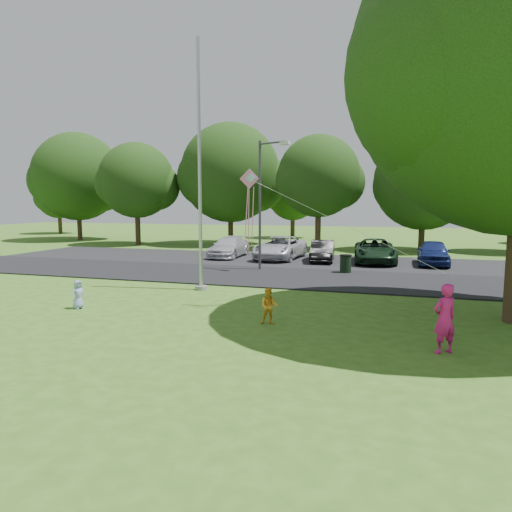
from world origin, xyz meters
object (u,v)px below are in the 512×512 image
(woman, at_px, (445,319))
(kite, at_px, (252,192))
(trash_can, at_px, (346,264))
(flagpole, at_px, (200,188))
(child_yellow, at_px, (269,306))
(child_blue, at_px, (78,294))
(street_lamp, at_px, (264,193))

(woman, distance_m, kite, 7.27)
(woman, xyz_separation_m, kite, (-5.76, 3.20, 3.07))
(trash_can, distance_m, woman, 12.42)
(flagpole, xyz_separation_m, woman, (8.77, -5.75, -3.33))
(child_yellow, relative_size, kite, 0.17)
(trash_can, bearing_deg, child_blue, -126.68)
(flagpole, height_order, kite, flagpole)
(trash_can, bearing_deg, flagpole, -130.46)
(street_lamp, xyz_separation_m, kite, (2.01, -8.45, -0.16))
(flagpole, height_order, child_blue, flagpole)
(flagpole, distance_m, street_lamp, 5.99)
(woman, bearing_deg, child_yellow, -51.12)
(child_blue, bearing_deg, child_yellow, -70.32)
(woman, height_order, child_yellow, woman)
(child_yellow, height_order, kite, kite)
(street_lamp, bearing_deg, child_blue, -87.92)
(woman, bearing_deg, kite, -64.37)
(flagpole, bearing_deg, child_blue, -120.64)
(flagpole, xyz_separation_m, kite, (3.01, -2.55, -0.26))
(child_yellow, bearing_deg, woman, -26.32)
(flagpole, height_order, woman, flagpole)
(kite, bearing_deg, flagpole, 135.87)
(trash_can, height_order, woman, woman)
(street_lamp, distance_m, child_yellow, 11.36)
(street_lamp, relative_size, woman, 4.03)
(street_lamp, bearing_deg, flagpole, -78.32)
(child_yellow, bearing_deg, kite, 109.87)
(street_lamp, height_order, child_yellow, street_lamp)
(trash_can, height_order, kite, kite)
(child_blue, bearing_deg, street_lamp, 0.97)
(child_blue, bearing_deg, flagpole, -10.37)
(street_lamp, xyz_separation_m, trash_can, (4.25, 0.26, -3.58))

